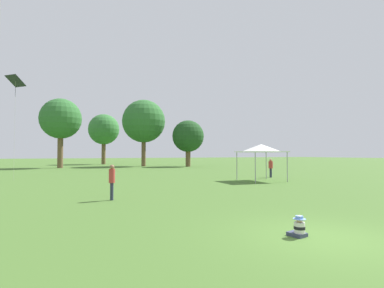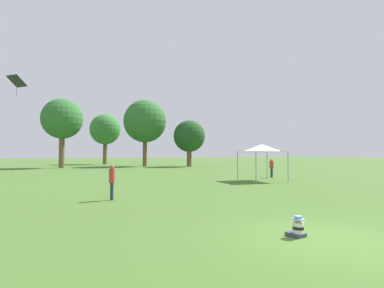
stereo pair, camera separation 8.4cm
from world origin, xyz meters
TOP-DOWN VIEW (x-y plane):
  - ground_plane at (0.00, 0.00)m, footprint 300.00×300.00m
  - seated_toddler at (-0.51, 0.40)m, footprint 0.43×0.50m
  - person_standing_0 at (11.93, 16.48)m, footprint 0.55×0.55m
  - person_standing_2 at (-3.91, 8.84)m, footprint 0.32×0.32m
  - canopy_tent at (8.84, 13.92)m, footprint 3.47×3.47m
  - kite_0 at (-9.37, 23.05)m, footprint 1.65×1.66m
  - distant_tree_0 at (8.02, 45.56)m, footprint 7.53×7.53m
  - distant_tree_1 at (14.65, 41.24)m, footprint 5.46×5.46m
  - distant_tree_2 at (3.22, 59.06)m, footprint 6.38×6.38m
  - distant_tree_3 at (-5.41, 45.10)m, footprint 6.27×6.27m

SIDE VIEW (x-z plane):
  - ground_plane at x=0.00m, z-range 0.00..0.00m
  - seated_toddler at x=-0.51m, z-range -0.04..0.52m
  - person_standing_0 at x=11.93m, z-range 0.16..1.88m
  - person_standing_2 at x=-3.91m, z-range 0.19..1.86m
  - canopy_tent at x=8.84m, z-range 1.15..4.12m
  - distant_tree_1 at x=14.65m, z-range 1.20..9.17m
  - distant_tree_2 at x=3.22m, z-range 2.01..12.54m
  - distant_tree_3 at x=-5.41m, z-range 2.20..13.01m
  - distant_tree_0 at x=8.02m, z-range 2.05..13.76m
  - kite_0 at x=-9.37m, z-range 3.82..12.51m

